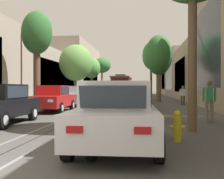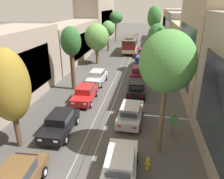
{
  "view_description": "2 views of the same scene",
  "coord_description": "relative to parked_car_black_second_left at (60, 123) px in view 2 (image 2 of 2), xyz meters",
  "views": [
    {
      "loc": [
        3.02,
        -2.88,
        1.44
      ],
      "look_at": [
        0.52,
        19.19,
        1.3
      ],
      "focal_mm": 43.4,
      "sensor_mm": 36.0,
      "label": 1
    },
    {
      "loc": [
        3.54,
        -5.63,
        9.13
      ],
      "look_at": [
        0.0,
        15.06,
        0.59
      ],
      "focal_mm": 33.89,
      "sensor_mm": 36.0,
      "label": 2
    }
  ],
  "objects": [
    {
      "name": "ground_plane",
      "position": [
        2.65,
        18.38,
        -0.8
      ],
      "size": [
        160.29,
        160.29,
        0.0
      ],
      "primitive_type": "plane",
      "color": "#4C4947"
    },
    {
      "name": "trolley_track_rails",
      "position": [
        2.65,
        22.79,
        -0.79
      ],
      "size": [
        1.14,
        72.11,
        0.01
      ],
      "color": "gray",
      "rests_on": "ground"
    },
    {
      "name": "building_facade_left",
      "position": [
        -7.49,
        25.54,
        3.26
      ],
      "size": [
        5.81,
        63.81,
        10.09
      ],
      "color": "gray",
      "rests_on": "ground"
    },
    {
      "name": "building_facade_right",
      "position": [
        12.52,
        21.93,
        3.24
      ],
      "size": [
        5.97,
        63.81,
        9.59
      ],
      "color": "gray",
      "rests_on": "ground"
    },
    {
      "name": "parked_car_black_second_left",
      "position": [
        0.0,
        0.0,
        0.0
      ],
      "size": [
        2.06,
        4.39,
        1.58
      ],
      "color": "black",
      "rests_on": "ground"
    },
    {
      "name": "parked_car_red_mid_left",
      "position": [
        0.25,
        5.73,
        0.0
      ],
      "size": [
        2.08,
        4.39,
        1.58
      ],
      "color": "red",
      "rests_on": "ground"
    },
    {
      "name": "parked_car_silver_fourth_left",
      "position": [
        0.23,
        11.0,
        0.0
      ],
      "size": [
        2.08,
        4.4,
        1.58
      ],
      "color": "#B7B7BC",
      "rests_on": "ground"
    },
    {
      "name": "parked_car_white_near_right",
      "position": [
        5.06,
        -3.66,
        0.0
      ],
      "size": [
        2.07,
        4.39,
        1.58
      ],
      "color": "silver",
      "rests_on": "ground"
    },
    {
      "name": "parked_car_silver_second_right",
      "position": [
        5.1,
        2.5,
        0.0
      ],
      "size": [
        2.14,
        4.42,
        1.58
      ],
      "color": "#B7B7BC",
      "rests_on": "ground"
    },
    {
      "name": "parked_car_black_mid_right",
      "position": [
        5.2,
        8.18,
        0.0
      ],
      "size": [
        2.13,
        4.41,
        1.58
      ],
      "color": "black",
      "rests_on": "ground"
    },
    {
      "name": "parked_car_maroon_fourth_right",
      "position": [
        5.13,
        13.88,
        0.0
      ],
      "size": [
        2.03,
        4.37,
        1.58
      ],
      "color": "maroon",
      "rests_on": "ground"
    },
    {
      "name": "parked_car_blue_fifth_right",
      "position": [
        5.19,
        19.76,
        0.0
      ],
      "size": [
        2.12,
        4.41,
        1.58
      ],
      "color": "#233D93",
      "rests_on": "ground"
    },
    {
      "name": "parked_car_maroon_sixth_right",
      "position": [
        5.26,
        25.93,
        0.0
      ],
      "size": [
        2.13,
        4.42,
        1.58
      ],
      "color": "maroon",
      "rests_on": "ground"
    },
    {
      "name": "street_tree_kerb_left_near",
      "position": [
        -2.14,
        -2.0,
        3.59
      ],
      "size": [
        2.55,
        2.65,
        6.81
      ],
      "color": "brown",
      "rests_on": "ground"
    },
    {
      "name": "street_tree_kerb_left_second",
      "position": [
        -1.95,
        8.7,
        4.4
      ],
      "size": [
        2.23,
        1.88,
        7.01
      ],
      "color": "brown",
      "rests_on": "ground"
    },
    {
      "name": "street_tree_kerb_left_mid",
      "position": [
        -1.88,
        20.02,
        3.45
      ],
      "size": [
        3.82,
        3.59,
        6.35
      ],
      "color": "brown",
      "rests_on": "ground"
    },
    {
      "name": "street_tree_kerb_left_fourth",
      "position": [
        -2.04,
        30.44,
        3.6
      ],
      "size": [
        2.65,
        2.88,
        6.01
      ],
      "color": "brown",
      "rests_on": "ground"
    },
    {
      "name": "street_tree_kerb_left_far",
      "position": [
        -2.32,
        42.79,
        5.03
      ],
      "size": [
        3.46,
        3.69,
        7.36
      ],
      "color": "brown",
      "rests_on": "ground"
    },
    {
      "name": "street_tree_kerb_right_near",
      "position": [
        7.31,
        -0.91,
        5.25
      ],
      "size": [
        3.23,
        3.14,
        7.89
      ],
      "color": "brown",
      "rests_on": "ground"
    },
    {
      "name": "street_tree_kerb_right_second",
      "position": [
        7.28,
        17.26,
        3.84
      ],
      "size": [
        2.66,
        2.89,
        6.72
      ],
      "color": "brown",
      "rests_on": "ground"
    },
    {
      "name": "street_tree_kerb_right_mid",
      "position": [
        7.04,
        33.92,
        5.72
      ],
      "size": [
        2.82,
        2.27,
        8.83
      ],
      "color": "#4C3826",
      "rests_on": "ground"
    },
    {
      "name": "cable_car_trolley",
      "position": [
        2.65,
        29.21,
        0.86
      ],
      "size": [
        2.56,
        9.14,
        3.28
      ],
      "color": "maroon",
      "rests_on": "ground"
    },
    {
      "name": "motorcycle_with_rider",
      "position": [
        4.76,
        -4.23,
        -0.15
      ],
      "size": [
        0.6,
        1.99,
        1.37
      ],
      "color": "black",
      "rests_on": "ground"
    },
    {
      "name": "pedestrian_on_left_pavement",
      "position": [
        8.38,
        1.28,
        0.19
      ],
      "size": [
        0.55,
        0.37,
        1.74
      ],
      "color": "slate",
      "rests_on": "ground"
    },
    {
      "name": "pedestrian_on_right_pavement",
      "position": [
        -3.97,
        26.68,
        0.1
      ],
      "size": [
        0.55,
        0.33,
        1.6
      ],
      "color": "slate",
      "rests_on": "ground"
    },
    {
      "name": "pedestrian_crossing_far",
      "position": [
        8.99,
        12.77,
        0.1
      ],
      "size": [
        0.55,
        0.22,
        1.59
      ],
      "color": "#4C4233",
      "rests_on": "ground"
    },
    {
      "name": "fire_hydrant",
      "position": [
        6.59,
        -2.82,
        -0.38
      ],
      "size": [
        0.4,
        0.22,
        0.84
      ],
      "color": "gold",
      "rests_on": "ground"
    }
  ]
}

